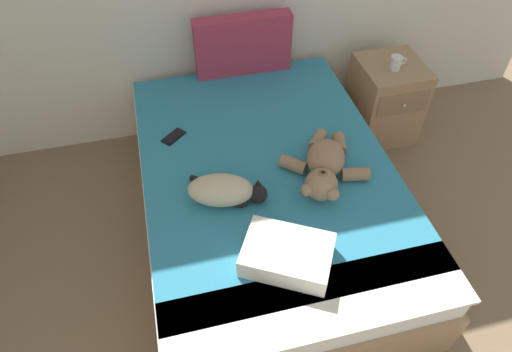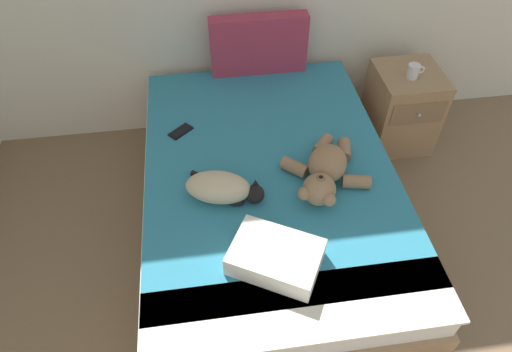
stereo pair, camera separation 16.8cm
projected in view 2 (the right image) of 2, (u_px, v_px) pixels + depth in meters
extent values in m
cube|color=#9E7A56|center=(268.00, 208.00, 2.79)|extent=(1.44, 2.06, 0.33)
cube|color=white|center=(269.00, 180.00, 2.60)|extent=(1.39, 2.00, 0.19)
cube|color=teal|center=(267.00, 160.00, 2.57)|extent=(1.38, 1.85, 0.02)
cube|color=silver|center=(301.00, 309.00, 1.94)|extent=(1.38, 0.33, 0.02)
cube|color=#A5334C|center=(259.00, 45.00, 3.02)|extent=(0.65, 0.11, 0.40)
ellipsoid|color=#C6B293|center=(218.00, 187.00, 2.31)|extent=(0.38, 0.27, 0.15)
sphere|color=black|center=(255.00, 194.00, 2.31)|extent=(0.10, 0.10, 0.10)
cone|color=black|center=(256.00, 183.00, 2.28)|extent=(0.04, 0.04, 0.04)
cone|color=black|center=(254.00, 191.00, 2.25)|extent=(0.04, 0.04, 0.04)
cylinder|color=black|center=(204.00, 178.00, 2.43)|extent=(0.15, 0.12, 0.03)
ellipsoid|color=black|center=(235.00, 201.00, 2.31)|extent=(0.11, 0.08, 0.04)
ellipsoid|color=#937051|center=(327.00, 163.00, 2.41)|extent=(0.30, 0.32, 0.17)
sphere|color=#937051|center=(319.00, 189.00, 2.28)|extent=(0.17, 0.17, 0.17)
sphere|color=brown|center=(320.00, 182.00, 2.24)|extent=(0.07, 0.07, 0.07)
sphere|color=black|center=(321.00, 178.00, 2.22)|extent=(0.02, 0.02, 0.02)
sphere|color=#937051|center=(329.00, 200.00, 2.22)|extent=(0.07, 0.07, 0.07)
sphere|color=#937051|center=(304.00, 194.00, 2.25)|extent=(0.07, 0.07, 0.07)
cylinder|color=#937051|center=(356.00, 182.00, 2.39)|extent=(0.16, 0.10, 0.07)
cylinder|color=#937051|center=(344.00, 150.00, 2.56)|extent=(0.11, 0.15, 0.07)
cylinder|color=#937051|center=(295.00, 167.00, 2.46)|extent=(0.16, 0.15, 0.07)
cylinder|color=#937051|center=(323.00, 145.00, 2.58)|extent=(0.14, 0.15, 0.07)
cube|color=black|center=(181.00, 131.00, 2.71)|extent=(0.16, 0.15, 0.01)
cube|color=black|center=(181.00, 131.00, 2.71)|extent=(0.14, 0.13, 0.00)
cube|color=white|center=(276.00, 257.00, 2.04)|extent=(0.49, 0.44, 0.11)
cube|color=#9E7A56|center=(401.00, 108.00, 3.27)|extent=(0.44, 0.46, 0.60)
cube|color=#866849|center=(418.00, 114.00, 3.02)|extent=(0.37, 0.01, 0.17)
sphere|color=#B2B2B7|center=(419.00, 115.00, 3.01)|extent=(0.02, 0.02, 0.02)
cylinder|color=silver|center=(413.00, 71.00, 2.99)|extent=(0.08, 0.08, 0.09)
torus|color=silver|center=(421.00, 70.00, 2.99)|extent=(0.06, 0.01, 0.06)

